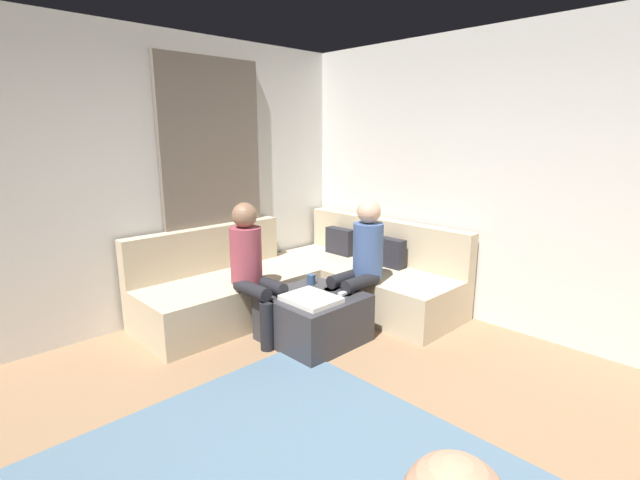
{
  "coord_description": "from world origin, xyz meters",
  "views": [
    {
      "loc": [
        1.24,
        -1.15,
        1.79
      ],
      "look_at": [
        -1.63,
        1.63,
        0.85
      ],
      "focal_mm": 25.71,
      "sensor_mm": 36.0,
      "label": 1
    }
  ],
  "objects_px": {
    "person_on_couch_back": "(361,259)",
    "person_on_couch_side": "(253,265)",
    "coffee_mug": "(311,279)",
    "game_remote": "(346,292)",
    "ottoman": "(313,317)",
    "sectional_couch": "(307,283)"
  },
  "relations": [
    {
      "from": "sectional_couch",
      "to": "coffee_mug",
      "type": "relative_size",
      "value": 26.84
    },
    {
      "from": "coffee_mug",
      "to": "ottoman",
      "type": "bearing_deg",
      "value": -39.29
    },
    {
      "from": "coffee_mug",
      "to": "person_on_couch_back",
      "type": "xyz_separation_m",
      "value": [
        0.31,
        0.33,
        0.19
      ]
    },
    {
      "from": "sectional_couch",
      "to": "ottoman",
      "type": "height_order",
      "value": "sectional_couch"
    },
    {
      "from": "ottoman",
      "to": "coffee_mug",
      "type": "height_order",
      "value": "coffee_mug"
    },
    {
      "from": "coffee_mug",
      "to": "person_on_couch_back",
      "type": "distance_m",
      "value": 0.5
    },
    {
      "from": "ottoman",
      "to": "game_remote",
      "type": "xyz_separation_m",
      "value": [
        0.18,
        0.22,
        0.22
      ]
    },
    {
      "from": "sectional_couch",
      "to": "game_remote",
      "type": "relative_size",
      "value": 17.0
    },
    {
      "from": "coffee_mug",
      "to": "game_remote",
      "type": "height_order",
      "value": "coffee_mug"
    },
    {
      "from": "game_remote",
      "to": "person_on_couch_side",
      "type": "bearing_deg",
      "value": -139.0
    },
    {
      "from": "sectional_couch",
      "to": "ottoman",
      "type": "bearing_deg",
      "value": -38.12
    },
    {
      "from": "game_remote",
      "to": "person_on_couch_side",
      "type": "distance_m",
      "value": 0.85
    },
    {
      "from": "game_remote",
      "to": "person_on_couch_back",
      "type": "xyz_separation_m",
      "value": [
        -0.09,
        0.29,
        0.23
      ]
    },
    {
      "from": "person_on_couch_back",
      "to": "person_on_couch_side",
      "type": "distance_m",
      "value": 0.98
    },
    {
      "from": "ottoman",
      "to": "game_remote",
      "type": "bearing_deg",
      "value": 50.71
    },
    {
      "from": "ottoman",
      "to": "game_remote",
      "type": "distance_m",
      "value": 0.36
    },
    {
      "from": "sectional_couch",
      "to": "person_on_couch_back",
      "type": "distance_m",
      "value": 0.78
    },
    {
      "from": "game_remote",
      "to": "person_on_couch_side",
      "type": "height_order",
      "value": "person_on_couch_side"
    },
    {
      "from": "ottoman",
      "to": "person_on_couch_back",
      "type": "xyz_separation_m",
      "value": [
        0.09,
        0.51,
        0.45
      ]
    },
    {
      "from": "ottoman",
      "to": "person_on_couch_back",
      "type": "relative_size",
      "value": 0.63
    },
    {
      "from": "game_remote",
      "to": "sectional_couch",
      "type": "bearing_deg",
      "value": 162.69
    },
    {
      "from": "person_on_couch_side",
      "to": "coffee_mug",
      "type": "bearing_deg",
      "value": 156.44
    }
  ]
}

